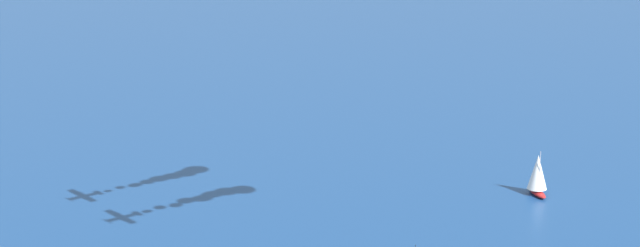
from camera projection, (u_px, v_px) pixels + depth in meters
sailboat_trailing at (538, 174)px, 191.53m from camera, size 6.74×3.73×8.67m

